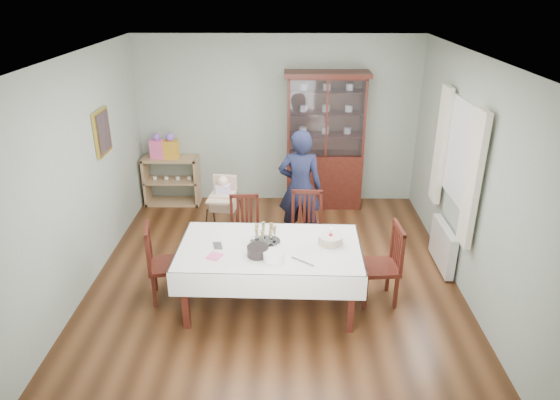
{
  "coord_description": "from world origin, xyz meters",
  "views": [
    {
      "loc": [
        0.14,
        -5.35,
        3.43
      ],
      "look_at": [
        0.06,
        0.2,
        0.98
      ],
      "focal_mm": 32.0,
      "sensor_mm": 36.0,
      "label": 1
    }
  ],
  "objects_px": {
    "sideboard": "(172,181)",
    "chair_far_right": "(306,242)",
    "birthday_cake": "(330,240)",
    "chair_end_right": "(379,279)",
    "china_cabinet": "(325,139)",
    "chair_end_left": "(168,276)",
    "woman": "(300,187)",
    "high_chair": "(225,217)",
    "chair_far_left": "(245,243)",
    "gift_bag_orange": "(171,147)",
    "gift_bag_pink": "(157,147)",
    "dining_table": "(270,276)",
    "champagne_tray": "(265,238)"
  },
  "relations": [
    {
      "from": "gift_bag_pink",
      "to": "china_cabinet",
      "type": "bearing_deg",
      "value": -0.03
    },
    {
      "from": "china_cabinet",
      "to": "birthday_cake",
      "type": "bearing_deg",
      "value": -92.49
    },
    {
      "from": "woman",
      "to": "champagne_tray",
      "type": "height_order",
      "value": "woman"
    },
    {
      "from": "dining_table",
      "to": "sideboard",
      "type": "distance_m",
      "value": 3.32
    },
    {
      "from": "chair_far_right",
      "to": "chair_end_right",
      "type": "bearing_deg",
      "value": -44.6
    },
    {
      "from": "high_chair",
      "to": "champagne_tray",
      "type": "xyz_separation_m",
      "value": [
        0.63,
        -1.39,
        0.43
      ]
    },
    {
      "from": "sideboard",
      "to": "chair_end_left",
      "type": "relative_size",
      "value": 0.96
    },
    {
      "from": "sideboard",
      "to": "chair_end_right",
      "type": "bearing_deg",
      "value": -42.66
    },
    {
      "from": "chair_end_left",
      "to": "chair_end_right",
      "type": "distance_m",
      "value": 2.45
    },
    {
      "from": "woman",
      "to": "high_chair",
      "type": "xyz_separation_m",
      "value": [
        -1.05,
        -0.07,
        -0.43
      ]
    },
    {
      "from": "dining_table",
      "to": "high_chair",
      "type": "relative_size",
      "value": 2.0
    },
    {
      "from": "chair_far_left",
      "to": "gift_bag_orange",
      "type": "height_order",
      "value": "gift_bag_orange"
    },
    {
      "from": "chair_far_right",
      "to": "chair_end_right",
      "type": "height_order",
      "value": "chair_end_right"
    },
    {
      "from": "chair_end_left",
      "to": "high_chair",
      "type": "bearing_deg",
      "value": -32.88
    },
    {
      "from": "chair_far_left",
      "to": "woman",
      "type": "xyz_separation_m",
      "value": [
        0.73,
        0.56,
        0.56
      ]
    },
    {
      "from": "woman",
      "to": "high_chair",
      "type": "relative_size",
      "value": 1.63
    },
    {
      "from": "birthday_cake",
      "to": "chair_end_right",
      "type": "bearing_deg",
      "value": 6.72
    },
    {
      "from": "birthday_cake",
      "to": "woman",
      "type": "bearing_deg",
      "value": 101.29
    },
    {
      "from": "china_cabinet",
      "to": "chair_far_right",
      "type": "distance_m",
      "value": 2.05
    },
    {
      "from": "chair_end_left",
      "to": "gift_bag_orange",
      "type": "bearing_deg",
      "value": -1.99
    },
    {
      "from": "chair_end_left",
      "to": "gift_bag_pink",
      "type": "relative_size",
      "value": 2.29
    },
    {
      "from": "chair_far_left",
      "to": "champagne_tray",
      "type": "relative_size",
      "value": 2.61
    },
    {
      "from": "gift_bag_orange",
      "to": "sideboard",
      "type": "bearing_deg",
      "value": 152.59
    },
    {
      "from": "chair_far_left",
      "to": "gift_bag_orange",
      "type": "distance_m",
      "value": 2.37
    },
    {
      "from": "sideboard",
      "to": "birthday_cake",
      "type": "xyz_separation_m",
      "value": [
        2.38,
        -2.8,
        0.42
      ]
    },
    {
      "from": "chair_far_right",
      "to": "chair_end_left",
      "type": "distance_m",
      "value": 1.85
    },
    {
      "from": "china_cabinet",
      "to": "chair_end_right",
      "type": "xyz_separation_m",
      "value": [
        0.47,
        -2.71,
        -0.84
      ]
    },
    {
      "from": "chair_end_right",
      "to": "gift_bag_pink",
      "type": "distance_m",
      "value": 4.21
    },
    {
      "from": "china_cabinet",
      "to": "gift_bag_pink",
      "type": "bearing_deg",
      "value": 179.97
    },
    {
      "from": "chair_end_right",
      "to": "birthday_cake",
      "type": "xyz_separation_m",
      "value": [
        -0.59,
        -0.07,
        0.53
      ]
    },
    {
      "from": "sideboard",
      "to": "chair_far_left",
      "type": "relative_size",
      "value": 1.02
    },
    {
      "from": "sideboard",
      "to": "champagne_tray",
      "type": "relative_size",
      "value": 2.66
    },
    {
      "from": "woman",
      "to": "gift_bag_orange",
      "type": "relative_size",
      "value": 3.97
    },
    {
      "from": "chair_end_right",
      "to": "gift_bag_orange",
      "type": "height_order",
      "value": "gift_bag_orange"
    },
    {
      "from": "gift_bag_pink",
      "to": "gift_bag_orange",
      "type": "relative_size",
      "value": 0.99
    },
    {
      "from": "chair_far_right",
      "to": "gift_bag_pink",
      "type": "xyz_separation_m",
      "value": [
        -2.33,
        1.84,
        0.7
      ]
    },
    {
      "from": "china_cabinet",
      "to": "woman",
      "type": "bearing_deg",
      "value": -108.23
    },
    {
      "from": "dining_table",
      "to": "chair_far_right",
      "type": "height_order",
      "value": "chair_far_right"
    },
    {
      "from": "dining_table",
      "to": "chair_end_right",
      "type": "height_order",
      "value": "chair_end_right"
    },
    {
      "from": "high_chair",
      "to": "sideboard",
      "type": "bearing_deg",
      "value": 134.68
    },
    {
      "from": "sideboard",
      "to": "chair_far_right",
      "type": "height_order",
      "value": "chair_far_right"
    },
    {
      "from": "woman",
      "to": "sideboard",
      "type": "bearing_deg",
      "value": -30.02
    },
    {
      "from": "chair_end_left",
      "to": "woman",
      "type": "xyz_separation_m",
      "value": [
        1.56,
        1.42,
        0.54
      ]
    },
    {
      "from": "chair_far_right",
      "to": "gift_bag_orange",
      "type": "xyz_separation_m",
      "value": [
        -2.12,
        1.84,
        0.7
      ]
    },
    {
      "from": "woman",
      "to": "birthday_cake",
      "type": "height_order",
      "value": "woman"
    },
    {
      "from": "chair_far_right",
      "to": "chair_end_right",
      "type": "relative_size",
      "value": 0.99
    },
    {
      "from": "chair_end_right",
      "to": "high_chair",
      "type": "distance_m",
      "value": 2.37
    },
    {
      "from": "chair_end_left",
      "to": "gift_bag_orange",
      "type": "distance_m",
      "value": 2.83
    },
    {
      "from": "china_cabinet",
      "to": "birthday_cake",
      "type": "relative_size",
      "value": 7.03
    },
    {
      "from": "birthday_cake",
      "to": "high_chair",
      "type": "bearing_deg",
      "value": 133.27
    }
  ]
}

